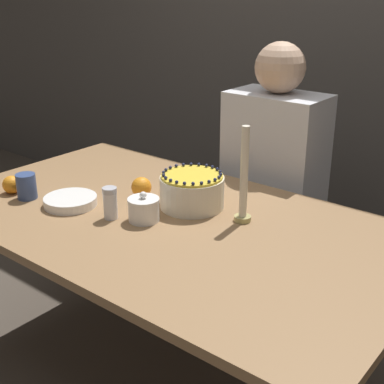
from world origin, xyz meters
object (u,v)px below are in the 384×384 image
sugar_shaker (110,203)px  person_man_blue_shirt (272,207)px  cake (192,191)px  sugar_bowl (144,209)px  candle (244,183)px

sugar_shaker → person_man_blue_shirt: 0.84m
cake → sugar_bowl: cake is taller
cake → sugar_shaker: bearing=-121.2°
person_man_blue_shirt → sugar_bowl: bearing=85.2°
cake → person_man_blue_shirt: person_man_blue_shirt is taller
candle → person_man_blue_shirt: 0.65m
cake → sugar_shaker: cake is taller
sugar_bowl → candle: bearing=38.2°
sugar_shaker → candle: bearing=36.0°
sugar_bowl → sugar_shaker: bearing=-150.5°
sugar_shaker → sugar_bowl: bearing=29.5°
sugar_shaker → person_man_blue_shirt: size_ratio=0.09×
sugar_bowl → person_man_blue_shirt: 0.77m
sugar_bowl → sugar_shaker: size_ratio=0.97×
cake → sugar_shaker: 0.29m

